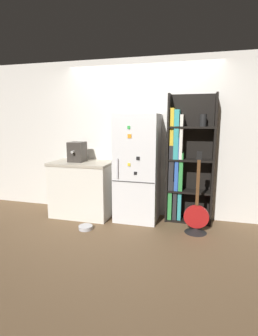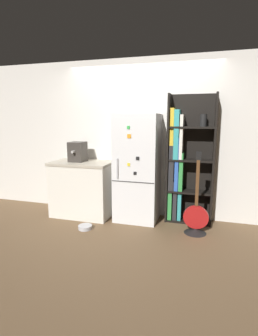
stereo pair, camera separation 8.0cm
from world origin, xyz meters
name	(u,v)px [view 2 (the right image)]	position (x,y,z in m)	size (l,w,h in m)	color
ground_plane	(134,223)	(0.00, 0.00, 0.00)	(16.00, 16.00, 0.00)	brown
wall_back	(142,139)	(0.00, 0.47, 1.30)	(8.00, 0.05, 2.60)	silver
refrigerator	(137,168)	(0.00, 0.17, 0.86)	(0.68, 0.58, 1.71)	silver
bookshelf	(184,164)	(0.72, 0.33, 0.93)	(0.71, 0.30, 2.01)	black
kitchen_counter	(83,188)	(-0.94, 0.13, 0.46)	(1.00, 0.66, 0.93)	silver
espresso_machine	(78,152)	(-1.03, 0.13, 1.09)	(0.25, 0.33, 0.33)	#38332D
guitar	(196,222)	(0.95, -0.12, 0.17)	(0.36, 0.32, 1.20)	black
pet_bowl	(85,227)	(-0.65, -0.44, 0.03)	(0.21, 0.21, 0.06)	#B7B7BC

